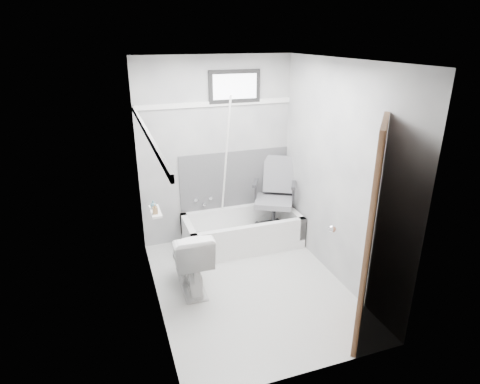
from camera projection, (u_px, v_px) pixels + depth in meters
name	position (u px, v px, depth m)	size (l,w,h in m)	color
floor	(250.00, 286.00, 4.46)	(2.60, 2.60, 0.00)	silver
ceiling	(253.00, 60.00, 3.59)	(2.60, 2.60, 0.00)	silver
wall_back	(216.00, 152.00, 5.17)	(2.00, 0.02, 2.40)	gray
wall_front	(314.00, 245.00, 2.88)	(2.00, 0.02, 2.40)	gray
wall_left	(151.00, 198.00, 3.72)	(0.02, 2.60, 2.40)	gray
wall_right	(338.00, 175.00, 4.33)	(0.02, 2.60, 2.40)	gray
bathtub	(242.00, 230.00, 5.27)	(1.50, 0.70, 0.42)	white
office_chair	(274.00, 196.00, 5.31)	(0.57, 0.57, 0.99)	slate
toilet	(190.00, 259.00, 4.31)	(0.42, 0.74, 0.73)	white
door	(418.00, 247.00, 3.27)	(0.78, 0.78, 2.00)	#533B1F
window	(235.00, 86.00, 4.93)	(0.66, 0.04, 0.40)	black
backerboard	(235.00, 179.00, 5.38)	(1.50, 0.02, 0.78)	#4C4C4F
trim_back	(215.00, 104.00, 4.93)	(2.00, 0.02, 0.06)	white
trim_left	(146.00, 132.00, 3.50)	(0.02, 2.60, 0.06)	white
pole	(225.00, 168.00, 5.03)	(0.02, 0.02, 1.95)	white
shelf	(155.00, 211.00, 4.16)	(0.10, 0.32, 0.03)	white
soap_bottle_a	(155.00, 209.00, 4.07)	(0.05, 0.05, 0.11)	olive
soap_bottle_b	(153.00, 204.00, 4.19)	(0.06, 0.06, 0.08)	#477382
faucet	(203.00, 201.00, 5.32)	(0.26, 0.10, 0.16)	silver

